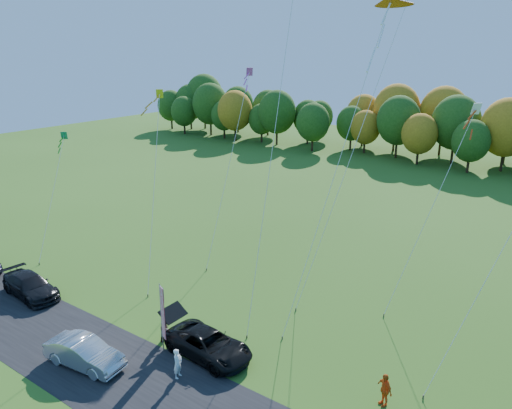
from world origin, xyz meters
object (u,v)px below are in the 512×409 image
Objects in this scene: black_suv at (208,344)px; silver_sedan at (84,353)px; person_east at (384,389)px; feather_flag at (162,312)px.

black_suv is 1.14× the size of silver_sedan.
feather_flag is at bearing -134.03° from person_east.
black_suv is 3.09m from feather_flag.
silver_sedan is at bearing -127.81° from feather_flag.
silver_sedan is 2.72× the size of person_east.
silver_sedan is 4.57m from feather_flag.
black_suv is 6.57m from silver_sedan.
black_suv is 9.53m from person_east.
feather_flag is (-2.22, -1.16, 1.81)m from black_suv.
black_suv is at bearing -137.40° from person_east.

